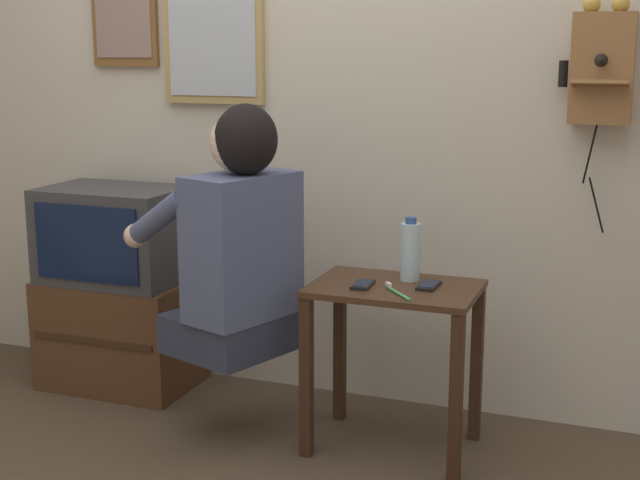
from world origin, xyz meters
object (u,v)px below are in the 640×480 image
at_px(framed_picture, 124,3).
at_px(cell_phone_held, 363,285).
at_px(water_bottle, 410,251).
at_px(person, 237,240).
at_px(wall_mirror, 213,23).
at_px(cell_phone_spare, 429,285).
at_px(wall_phone_antique, 602,66).
at_px(television, 114,234).
at_px(toothbrush, 396,292).

bearing_deg(framed_picture, cell_phone_held, -20.92).
distance_m(framed_picture, water_bottle, 1.61).
distance_m(person, cell_phone_held, 0.46).
relative_size(wall_mirror, cell_phone_spare, 5.05).
distance_m(wall_phone_antique, water_bottle, 0.90).
xyz_separation_m(cell_phone_spare, water_bottle, (-0.08, 0.07, 0.10)).
bearing_deg(television, cell_phone_held, -10.89).
bearing_deg(cell_phone_spare, cell_phone_held, -160.69).
relative_size(person, cell_phone_held, 6.93).
bearing_deg(framed_picture, television, -76.23).
bearing_deg(water_bottle, toothbrush, -88.39).
relative_size(wall_phone_antique, toothbrush, 5.74).
xyz_separation_m(television, water_bottle, (1.26, -0.08, 0.05)).
relative_size(television, framed_picture, 1.09).
xyz_separation_m(person, cell_phone_held, (0.44, 0.08, -0.14)).
height_order(wall_mirror, water_bottle, wall_mirror).
distance_m(cell_phone_spare, water_bottle, 0.15).
height_order(wall_mirror, cell_phone_held, wall_mirror).
bearing_deg(toothbrush, wall_mirror, 109.74).
relative_size(television, cell_phone_spare, 4.46).
distance_m(cell_phone_held, cell_phone_spare, 0.22).
bearing_deg(person, television, 87.03).
bearing_deg(water_bottle, cell_phone_held, -133.06).
bearing_deg(wall_phone_antique, framed_picture, 178.68).
height_order(wall_phone_antique, wall_mirror, wall_mirror).
xyz_separation_m(wall_mirror, cell_phone_spare, (1.00, -0.38, -0.89)).
height_order(wall_phone_antique, cell_phone_held, wall_phone_antique).
height_order(framed_picture, toothbrush, framed_picture).
xyz_separation_m(person, framed_picture, (-0.76, 0.53, 0.83)).
bearing_deg(wall_phone_antique, water_bottle, -154.56).
relative_size(person, water_bottle, 3.95).
relative_size(framed_picture, cell_phone_spare, 4.10).
relative_size(television, wall_phone_antique, 0.70).
height_order(television, cell_phone_spare, television).
xyz_separation_m(person, television, (-0.70, 0.29, -0.09)).
height_order(person, wall_mirror, wall_mirror).
bearing_deg(toothbrush, wall_phone_antique, -2.78).
relative_size(person, television, 1.58).
bearing_deg(television, person, -22.81).
height_order(cell_phone_spare, water_bottle, water_bottle).
relative_size(television, cell_phone_held, 4.40).
bearing_deg(wall_phone_antique, television, -173.99).
bearing_deg(television, water_bottle, -3.69).
bearing_deg(person, wall_mirror, 53.10).
xyz_separation_m(television, framed_picture, (-0.06, 0.24, 0.92)).
distance_m(wall_mirror, cell_phone_spare, 1.39).
xyz_separation_m(person, cell_phone_spare, (0.65, 0.14, -0.14)).
bearing_deg(person, wall_phone_antique, -47.04).
xyz_separation_m(wall_mirror, water_bottle, (0.91, -0.32, -0.79)).
xyz_separation_m(wall_phone_antique, cell_phone_held, (-0.71, -0.41, -0.73)).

